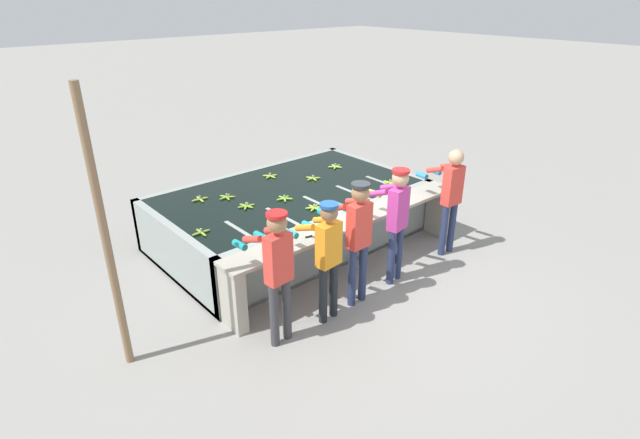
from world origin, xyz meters
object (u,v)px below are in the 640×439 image
banana_bunch_floating_0 (314,208)px  banana_bunch_floating_6 (227,197)px  worker_2 (357,231)px  banana_bunch_floating_7 (390,183)px  worker_4 (450,192)px  banana_bunch_floating_2 (246,206)px  support_post_left (106,238)px  banana_bunch_floating_4 (335,166)px  banana_bunch_floating_8 (313,178)px  banana_bunch_floating_1 (201,232)px  worker_3 (396,214)px  banana_bunch_floating_3 (285,198)px  banana_bunch_floating_5 (200,199)px  banana_bunch_floating_9 (270,176)px  knife_0 (314,236)px  worker_1 (327,251)px  worker_0 (277,265)px

banana_bunch_floating_0 → banana_bunch_floating_6: 1.47m
worker_2 → banana_bunch_floating_7: size_ratio=6.33×
worker_4 → banana_bunch_floating_2: size_ratio=6.24×
banana_bunch_floating_0 → support_post_left: 3.25m
banana_bunch_floating_4 → banana_bunch_floating_8: 0.76m
banana_bunch_floating_1 → banana_bunch_floating_8: bearing=14.2°
banana_bunch_floating_6 → support_post_left: support_post_left is taller
support_post_left → worker_3: bearing=-12.3°
banana_bunch_floating_6 → banana_bunch_floating_7: (2.46, -1.27, 0.00)m
banana_bunch_floating_3 → banana_bunch_floating_7: same height
banana_bunch_floating_5 → banana_bunch_floating_9: (1.47, 0.15, -0.00)m
banana_bunch_floating_7 → banana_bunch_floating_9: bearing=129.7°
worker_4 → banana_bunch_floating_9: bearing=118.3°
worker_3 → knife_0: (-1.11, 0.48, -0.15)m
banana_bunch_floating_9 → support_post_left: bearing=-150.3°
banana_bunch_floating_0 → banana_bunch_floating_5: size_ratio=1.00×
banana_bunch_floating_3 → banana_bunch_floating_6: (-0.66, 0.65, 0.00)m
banana_bunch_floating_0 → banana_bunch_floating_8: size_ratio=1.02×
worker_1 → banana_bunch_floating_0: size_ratio=5.83×
banana_bunch_floating_0 → banana_bunch_floating_6: size_ratio=1.02×
banana_bunch_floating_2 → banana_bunch_floating_0: bearing=-44.7°
worker_0 → worker_2: worker_2 is taller
banana_bunch_floating_1 → banana_bunch_floating_2: same height
worker_2 → banana_bunch_floating_5: size_ratio=6.20×
banana_bunch_floating_3 → banana_bunch_floating_4: (1.67, 0.63, 0.00)m
worker_0 → banana_bunch_floating_6: size_ratio=6.25×
worker_2 → banana_bunch_floating_5: bearing=107.7°
worker_4 → banana_bunch_floating_5: size_ratio=6.20×
worker_3 → banana_bunch_floating_2: bearing=123.0°
worker_0 → banana_bunch_floating_6: (0.82, 2.46, -0.14)m
support_post_left → banana_bunch_floating_6: bearing=34.5°
knife_0 → banana_bunch_floating_3: bearing=69.2°
worker_3 → banana_bunch_floating_5: bearing=122.2°
worker_2 → banana_bunch_floating_0: 1.27m
banana_bunch_floating_0 → banana_bunch_floating_9: 1.63m
banana_bunch_floating_1 → banana_bunch_floating_9: 2.38m
banana_bunch_floating_6 → worker_1: bearing=-91.6°
banana_bunch_floating_9 → worker_1: bearing=-112.5°
worker_0 → banana_bunch_floating_0: bearing=37.3°
worker_4 → banana_bunch_floating_2: worker_4 is taller
banana_bunch_floating_1 → banana_bunch_floating_6: (0.94, 0.88, -0.00)m
worker_1 → banana_bunch_floating_7: (2.53, 1.21, -0.07)m
banana_bunch_floating_9 → worker_3: bearing=-86.3°
banana_bunch_floating_7 → support_post_left: size_ratio=0.09×
worker_1 → banana_bunch_floating_0: worker_1 is taller
worker_1 → banana_bunch_floating_4: bearing=45.7°
banana_bunch_floating_3 → banana_bunch_floating_8: size_ratio=1.00×
banana_bunch_floating_7 → worker_4: bearing=-83.4°
banana_bunch_floating_2 → banana_bunch_floating_6: size_ratio=1.01×
banana_bunch_floating_8 → knife_0: 2.23m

